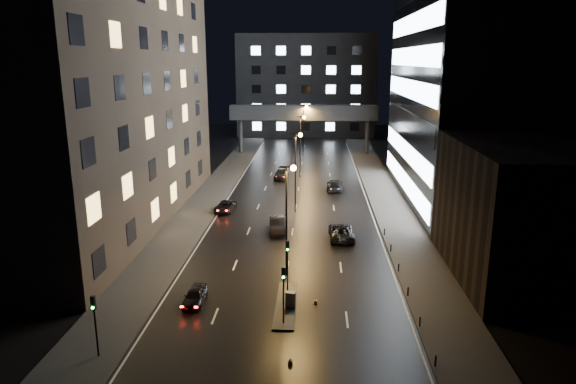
% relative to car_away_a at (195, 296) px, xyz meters
% --- Properties ---
extents(ground, '(160.00, 160.00, 0.00)m').
position_rel_car_away_a_xyz_m(ground, '(6.96, 37.92, -0.65)').
color(ground, black).
rests_on(ground, ground).
extents(sidewalk_left, '(5.00, 110.00, 0.15)m').
position_rel_car_away_a_xyz_m(sidewalk_left, '(-5.54, 32.92, -0.57)').
color(sidewalk_left, '#383533').
rests_on(sidewalk_left, ground).
extents(sidewalk_right, '(5.00, 110.00, 0.15)m').
position_rel_car_away_a_xyz_m(sidewalk_right, '(19.46, 32.92, -0.57)').
color(sidewalk_right, '#383533').
rests_on(sidewalk_right, ground).
extents(building_left, '(15.00, 48.00, 40.00)m').
position_rel_car_away_a_xyz_m(building_left, '(-15.54, 21.92, 19.35)').
color(building_left, '#2D2319').
rests_on(building_left, ground).
extents(building_right_low, '(10.00, 18.00, 12.00)m').
position_rel_car_away_a_xyz_m(building_right_low, '(26.96, 6.92, 5.35)').
color(building_right_low, black).
rests_on(building_right_low, ground).
extents(building_right_glass, '(20.00, 36.00, 45.00)m').
position_rel_car_away_a_xyz_m(building_right_glass, '(31.96, 33.92, 21.85)').
color(building_right_glass, black).
rests_on(building_right_glass, ground).
extents(building_far, '(34.00, 14.00, 25.00)m').
position_rel_car_away_a_xyz_m(building_far, '(6.96, 95.92, 11.85)').
color(building_far, '#333335').
rests_on(building_far, ground).
extents(skybridge, '(30.00, 3.00, 10.00)m').
position_rel_car_away_a_xyz_m(skybridge, '(6.96, 67.92, 7.69)').
color(skybridge, '#333335').
rests_on(skybridge, ground).
extents(median_island, '(1.60, 8.00, 0.15)m').
position_rel_car_away_a_xyz_m(median_island, '(7.26, -0.08, -0.57)').
color(median_island, '#383533').
rests_on(median_island, ground).
extents(traffic_signal_near, '(0.28, 0.34, 4.40)m').
position_rel_car_away_a_xyz_m(traffic_signal_near, '(7.26, 2.41, 2.45)').
color(traffic_signal_near, black).
rests_on(traffic_signal_near, median_island).
extents(traffic_signal_far, '(0.28, 0.34, 4.40)m').
position_rel_car_away_a_xyz_m(traffic_signal_far, '(7.26, -3.09, 2.45)').
color(traffic_signal_far, black).
rests_on(traffic_signal_far, median_island).
extents(traffic_signal_corner, '(0.28, 0.34, 4.40)m').
position_rel_car_away_a_xyz_m(traffic_signal_corner, '(-4.54, -8.09, 2.30)').
color(traffic_signal_corner, black).
rests_on(traffic_signal_corner, ground).
extents(bollard_row, '(0.12, 25.12, 0.90)m').
position_rel_car_away_a_xyz_m(bollard_row, '(17.16, 4.42, -0.20)').
color(bollard_row, black).
rests_on(bollard_row, ground).
extents(streetlight_near, '(1.45, 0.50, 10.15)m').
position_rel_car_away_a_xyz_m(streetlight_near, '(7.12, 5.92, 5.85)').
color(streetlight_near, black).
rests_on(streetlight_near, ground).
extents(streetlight_mid_a, '(1.45, 0.50, 10.15)m').
position_rel_car_away_a_xyz_m(streetlight_mid_a, '(7.12, 25.92, 5.85)').
color(streetlight_mid_a, black).
rests_on(streetlight_mid_a, ground).
extents(streetlight_mid_b, '(1.45, 0.50, 10.15)m').
position_rel_car_away_a_xyz_m(streetlight_mid_b, '(7.12, 45.92, 5.85)').
color(streetlight_mid_b, black).
rests_on(streetlight_mid_b, ground).
extents(streetlight_far, '(1.45, 0.50, 10.15)m').
position_rel_car_away_a_xyz_m(streetlight_far, '(7.12, 65.92, 5.85)').
color(streetlight_far, black).
rests_on(streetlight_far, ground).
extents(car_away_a, '(1.57, 3.81, 1.29)m').
position_rel_car_away_a_xyz_m(car_away_a, '(0.00, 0.00, 0.00)').
color(car_away_a, black).
rests_on(car_away_a, ground).
extents(car_away_b, '(2.19, 5.16, 1.66)m').
position_rel_car_away_a_xyz_m(car_away_b, '(5.25, 17.88, 0.18)').
color(car_away_b, black).
rests_on(car_away_b, ground).
extents(car_away_c, '(2.58, 4.81, 1.28)m').
position_rel_car_away_a_xyz_m(car_away_c, '(-2.04, 25.55, -0.01)').
color(car_away_c, black).
rests_on(car_away_c, ground).
extents(car_away_d, '(2.33, 5.19, 1.48)m').
position_rel_car_away_a_xyz_m(car_away_d, '(3.91, 44.59, 0.09)').
color(car_away_d, black).
rests_on(car_away_d, ground).
extents(car_toward_a, '(2.78, 5.69, 1.56)m').
position_rel_car_away_a_xyz_m(car_toward_a, '(12.38, 15.98, 0.13)').
color(car_toward_a, black).
rests_on(car_toward_a, ground).
extents(car_toward_b, '(2.42, 5.53, 1.58)m').
position_rel_car_away_a_xyz_m(car_toward_b, '(12.36, 37.48, 0.14)').
color(car_toward_b, black).
rests_on(car_toward_b, ground).
extents(utility_cabinet, '(0.82, 0.58, 1.30)m').
position_rel_car_away_a_xyz_m(utility_cabinet, '(7.66, -0.61, 0.15)').
color(utility_cabinet, '#4B4A4D').
rests_on(utility_cabinet, median_island).
extents(cone_a, '(0.39, 0.39, 0.57)m').
position_rel_car_away_a_xyz_m(cone_a, '(9.60, 0.27, -0.36)').
color(cone_a, red).
rests_on(cone_a, ground).
extents(cone_b, '(0.37, 0.37, 0.47)m').
position_rel_car_away_a_xyz_m(cone_b, '(8.01, -8.11, -0.41)').
color(cone_b, '#E45E0C').
rests_on(cone_b, ground).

